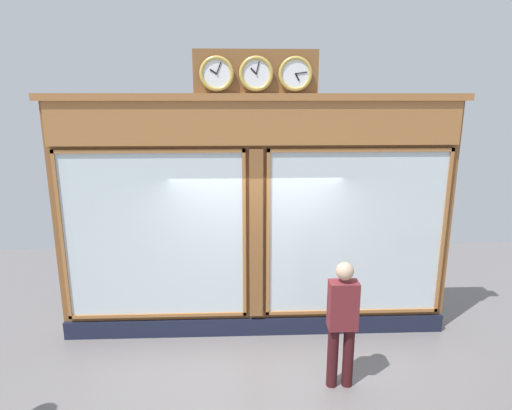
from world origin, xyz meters
The scene contains 2 objects.
shop_facade centered at (0.00, -0.13, 1.87)m, with size 6.03×0.42×4.26m.
pedestrian centered at (-1.03, 1.30, 0.93)m, with size 0.36×0.22×1.69m.
Camera 1 is at (0.26, 6.19, 3.63)m, focal length 30.65 mm.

